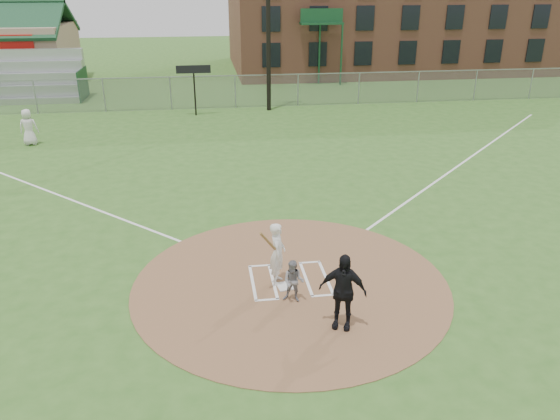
{
  "coord_description": "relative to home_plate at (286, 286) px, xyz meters",
  "views": [
    {
      "loc": [
        -2.06,
        -12.5,
        7.5
      ],
      "look_at": [
        0.0,
        2.0,
        1.3
      ],
      "focal_mm": 35.0,
      "sensor_mm": 36.0,
      "label": 1
    }
  ],
  "objects": [
    {
      "name": "catcher",
      "position": [
        0.08,
        -0.7,
        0.54
      ],
      "size": [
        0.66,
        0.59,
        1.12
      ],
      "primitive_type": "imported",
      "rotation": [
        0.0,
        0.0,
        -0.38
      ],
      "color": "gray",
      "rests_on": "dirt_circle"
    },
    {
      "name": "home_plate",
      "position": [
        0.0,
        0.0,
        0.0
      ],
      "size": [
        0.5,
        0.5,
        0.03
      ],
      "primitive_type": "cube",
      "rotation": [
        0.0,
        0.0,
        0.15
      ],
      "color": "silver",
      "rests_on": "dirt_circle"
    },
    {
      "name": "scoreboard_sign",
      "position": [
        -2.35,
        20.37,
        2.35
      ],
      "size": [
        2.0,
        0.1,
        2.93
      ],
      "color": "black",
      "rests_on": "ground"
    },
    {
      "name": "foul_line_third",
      "position": [
        -8.85,
        9.17,
        -0.03
      ],
      "size": [
        17.04,
        17.04,
        0.01
      ],
      "primitive_type": "cube",
      "rotation": [
        0.0,
        0.0,
        0.79
      ],
      "color": "white",
      "rests_on": "ground"
    },
    {
      "name": "bleachers",
      "position": [
        -12.85,
        26.37,
        1.55
      ],
      "size": [
        6.08,
        3.2,
        3.2
      ],
      "color": "#B7BABF",
      "rests_on": "ground"
    },
    {
      "name": "umpire",
      "position": [
        1.01,
        -1.92,
        0.92
      ],
      "size": [
        1.19,
        0.84,
        1.87
      ],
      "primitive_type": "imported",
      "rotation": [
        0.0,
        0.0,
        -0.39
      ],
      "color": "black",
      "rests_on": "dirt_circle"
    },
    {
      "name": "foul_line_first",
      "position": [
        9.15,
        9.17,
        -0.03
      ],
      "size": [
        17.04,
        17.04,
        0.01
      ],
      "primitive_type": "cube",
      "rotation": [
        0.0,
        0.0,
        -0.79
      ],
      "color": "white",
      "rests_on": "ground"
    },
    {
      "name": "ground",
      "position": [
        0.15,
        0.17,
        -0.03
      ],
      "size": [
        140.0,
        140.0,
        0.0
      ],
      "primitive_type": "plane",
      "color": "#346221",
      "rests_on": "ground"
    },
    {
      "name": "batters_boxes",
      "position": [
        0.15,
        0.32,
        -0.01
      ],
      "size": [
        2.08,
        1.88,
        0.01
      ],
      "color": "white",
      "rests_on": "dirt_circle"
    },
    {
      "name": "batter_at_plate",
      "position": [
        -0.19,
        0.27,
        0.85
      ],
      "size": [
        0.82,
        0.97,
        1.78
      ],
      "color": "white",
      "rests_on": "dirt_circle"
    },
    {
      "name": "outfield_fence",
      "position": [
        0.15,
        22.17,
        0.98
      ],
      "size": [
        56.08,
        0.08,
        2.03
      ],
      "color": "slate",
      "rests_on": "ground"
    },
    {
      "name": "dirt_circle",
      "position": [
        0.15,
        0.17,
        -0.02
      ],
      "size": [
        8.4,
        8.4,
        0.02
      ],
      "primitive_type": "cylinder",
      "color": "#8B6242",
      "rests_on": "ground"
    },
    {
      "name": "ondeck_player",
      "position": [
        -10.38,
        15.13,
        0.85
      ],
      "size": [
        0.87,
        0.57,
        1.76
      ],
      "primitive_type": "imported",
      "rotation": [
        0.0,
        0.0,
        3.16
      ],
      "color": "silver",
      "rests_on": "ground"
    }
  ]
}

